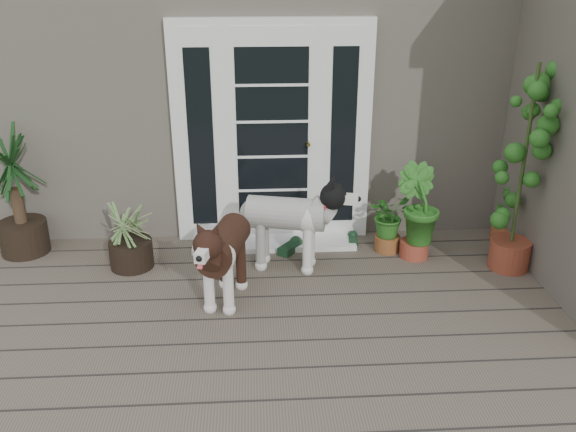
{
  "coord_description": "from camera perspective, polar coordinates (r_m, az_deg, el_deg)",
  "views": [
    {
      "loc": [
        -0.39,
        -3.1,
        2.76
      ],
      "look_at": [
        -0.1,
        1.75,
        0.7
      ],
      "focal_mm": 38.1,
      "sensor_mm": 36.0,
      "label": 1
    }
  ],
  "objects": [
    {
      "name": "deck",
      "position": [
        4.43,
        2.41,
        -14.54
      ],
      "size": [
        6.2,
        4.6,
        0.12
      ],
      "primitive_type": "cube",
      "color": "#6B5B4C",
      "rests_on": "ground"
    },
    {
      "name": "house_main",
      "position": [
        7.85,
        -0.55,
        14.12
      ],
      "size": [
        7.4,
        4.0,
        3.1
      ],
      "primitive_type": "cube",
      "color": "#665E54",
      "rests_on": "ground"
    },
    {
      "name": "door_unit",
      "position": [
        5.91,
        -1.47,
        7.63
      ],
      "size": [
        1.9,
        0.14,
        2.15
      ],
      "primitive_type": "cube",
      "color": "white",
      "rests_on": "deck"
    },
    {
      "name": "door_step",
      "position": [
        6.09,
        -1.31,
        -2.45
      ],
      "size": [
        1.6,
        0.4,
        0.05
      ],
      "primitive_type": "cube",
      "color": "white",
      "rests_on": "deck"
    },
    {
      "name": "brindle_dog",
      "position": [
        5.0,
        -5.91,
        -4.07
      ],
      "size": [
        0.59,
        0.96,
        0.75
      ],
      "primitive_type": null,
      "rotation": [
        0.0,
        0.0,
        2.89
      ],
      "color": "#381F14",
      "rests_on": "deck"
    },
    {
      "name": "white_dog",
      "position": [
        5.5,
        -0.17,
        -1.15
      ],
      "size": [
        1.01,
        0.61,
        0.78
      ],
      "primitive_type": null,
      "rotation": [
        0.0,
        0.0,
        -1.8
      ],
      "color": "silver",
      "rests_on": "deck"
    },
    {
      "name": "spider_plant",
      "position": [
        5.71,
        -14.61,
        -1.45
      ],
      "size": [
        0.86,
        0.86,
        0.7
      ],
      "primitive_type": null,
      "rotation": [
        0.0,
        0.0,
        0.39
      ],
      "color": "#85985D",
      "rests_on": "deck"
    },
    {
      "name": "yucca",
      "position": [
        6.24,
        -24.06,
        2.06
      ],
      "size": [
        1.07,
        1.07,
        1.24
      ],
      "primitive_type": null,
      "rotation": [
        0.0,
        0.0,
        -0.3
      ],
      "color": "black",
      "rests_on": "deck"
    },
    {
      "name": "herb_a",
      "position": [
        5.95,
        9.32,
        -0.97
      ],
      "size": [
        0.55,
        0.55,
        0.51
      ],
      "primitive_type": "imported",
      "rotation": [
        0.0,
        0.0,
        0.54
      ],
      "color": "#1D5718",
      "rests_on": "deck"
    },
    {
      "name": "herb_b",
      "position": [
        5.84,
        11.87,
        -0.7
      ],
      "size": [
        0.64,
        0.64,
        0.68
      ],
      "primitive_type": "imported",
      "rotation": [
        0.0,
        0.0,
        2.39
      ],
      "color": "#235D1A",
      "rests_on": "deck"
    },
    {
      "name": "herb_c",
      "position": [
        6.48,
        19.85,
        -0.15
      ],
      "size": [
        0.33,
        0.33,
        0.49
      ],
      "primitive_type": "imported",
      "rotation": [
        0.0,
        0.0,
        4.75
      ],
      "color": "#185619",
      "rests_on": "deck"
    },
    {
      "name": "sapling",
      "position": [
        5.65,
        21.07,
        4.2
      ],
      "size": [
        0.64,
        0.64,
        1.93
      ],
      "primitive_type": null,
      "rotation": [
        0.0,
        0.0,
        0.13
      ],
      "color": "#225317",
      "rests_on": "deck"
    },
    {
      "name": "clog_left",
      "position": [
        6.15,
        6.07,
        -2.17
      ],
      "size": [
        0.15,
        0.28,
        0.08
      ],
      "primitive_type": null,
      "rotation": [
        0.0,
        0.0,
        -0.11
      ],
      "color": "black",
      "rests_on": "deck"
    },
    {
      "name": "clog_right",
      "position": [
        5.93,
        0.22,
        -2.89
      ],
      "size": [
        0.33,
        0.36,
        0.1
      ],
      "primitive_type": null,
      "rotation": [
        0.0,
        0.0,
        -0.64
      ],
      "color": "#16381F",
      "rests_on": "deck"
    }
  ]
}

